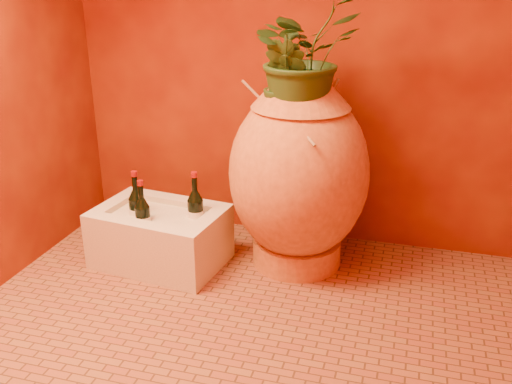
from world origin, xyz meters
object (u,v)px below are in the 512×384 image
(amphora, at_px, (299,173))
(wine_bottle_c, at_px, (143,219))
(wine_bottle_b, at_px, (196,213))
(stone_basin, at_px, (161,237))
(wine_bottle_a, at_px, (137,211))
(wall_tap, at_px, (291,107))

(amphora, distance_m, wine_bottle_c, 0.80)
(wine_bottle_b, distance_m, wine_bottle_c, 0.26)
(stone_basin, xyz_separation_m, wine_bottle_c, (-0.05, -0.08, 0.13))
(amphora, xyz_separation_m, wine_bottle_c, (-0.72, -0.28, -0.22))
(wine_bottle_a, xyz_separation_m, wine_bottle_b, (0.30, 0.05, 0.00))
(amphora, relative_size, wine_bottle_b, 2.91)
(amphora, xyz_separation_m, wall_tap, (-0.11, 0.26, 0.26))
(amphora, distance_m, wall_tap, 0.39)
(amphora, bearing_deg, wall_tap, 112.07)
(wall_tap, bearing_deg, wine_bottle_b, -132.25)
(stone_basin, distance_m, wine_bottle_b, 0.24)
(wall_tap, bearing_deg, wine_bottle_a, -145.15)
(wine_bottle_a, height_order, wine_bottle_c, wine_bottle_a)
(amphora, bearing_deg, wine_bottle_c, -158.67)
(wine_bottle_b, xyz_separation_m, wine_bottle_c, (-0.23, -0.12, -0.01))
(amphora, xyz_separation_m, wine_bottle_b, (-0.49, -0.16, -0.21))
(wine_bottle_b, height_order, wall_tap, wall_tap)
(stone_basin, height_order, wine_bottle_b, wine_bottle_b)
(wine_bottle_a, height_order, wall_tap, wall_tap)
(amphora, xyz_separation_m, stone_basin, (-0.68, -0.20, -0.35))
(wine_bottle_a, bearing_deg, stone_basin, 7.76)
(wine_bottle_b, bearing_deg, wine_bottle_a, -170.07)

